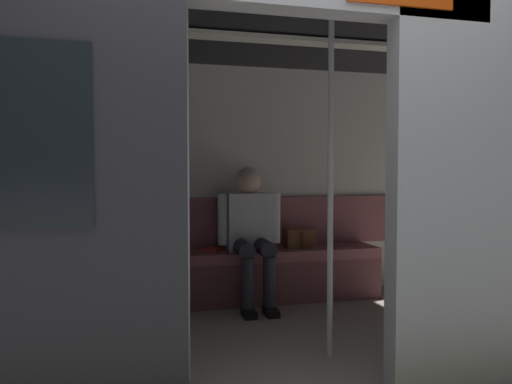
{
  "coord_description": "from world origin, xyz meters",
  "views": [
    {
      "loc": [
        0.79,
        2.3,
        1.17
      ],
      "look_at": [
        -0.11,
        -1.12,
        1.01
      ],
      "focal_mm": 35.77,
      "sensor_mm": 36.0,
      "label": 1
    }
  ],
  "objects_px": {
    "bench_seat": "(218,264)",
    "grab_pole_door": "(186,192)",
    "handbag": "(299,238)",
    "book": "(213,250)",
    "grab_pole_far": "(330,190)",
    "person_seated": "(251,226)",
    "train_car": "(230,126)"
  },
  "relations": [
    {
      "from": "train_car",
      "to": "book",
      "type": "bearing_deg",
      "value": -92.42
    },
    {
      "from": "handbag",
      "to": "book",
      "type": "xyz_separation_m",
      "value": [
        0.79,
        -0.01,
        -0.07
      ]
    },
    {
      "from": "bench_seat",
      "to": "grab_pole_door",
      "type": "height_order",
      "value": "grab_pole_door"
    },
    {
      "from": "book",
      "to": "handbag",
      "type": "bearing_deg",
      "value": -147.14
    },
    {
      "from": "grab_pole_door",
      "to": "grab_pole_far",
      "type": "height_order",
      "value": "same"
    },
    {
      "from": "train_car",
      "to": "book",
      "type": "height_order",
      "value": "train_car"
    },
    {
      "from": "person_seated",
      "to": "book",
      "type": "distance_m",
      "value": 0.39
    },
    {
      "from": "grab_pole_door",
      "to": "handbag",
      "type": "bearing_deg",
      "value": -127.98
    },
    {
      "from": "grab_pole_far",
      "to": "bench_seat",
      "type": "bearing_deg",
      "value": -71.83
    },
    {
      "from": "handbag",
      "to": "grab_pole_door",
      "type": "xyz_separation_m",
      "value": [
        1.21,
        1.55,
        0.5
      ]
    },
    {
      "from": "bench_seat",
      "to": "person_seated",
      "type": "xyz_separation_m",
      "value": [
        -0.28,
        0.05,
        0.33
      ]
    },
    {
      "from": "grab_pole_far",
      "to": "handbag",
      "type": "bearing_deg",
      "value": -102.22
    },
    {
      "from": "book",
      "to": "bench_seat",
      "type": "bearing_deg",
      "value": 159.14
    },
    {
      "from": "grab_pole_door",
      "to": "train_car",
      "type": "bearing_deg",
      "value": -121.42
    },
    {
      "from": "bench_seat",
      "to": "grab_pole_door",
      "type": "relative_size",
      "value": 1.41
    },
    {
      "from": "book",
      "to": "grab_pole_far",
      "type": "distance_m",
      "value": 1.61
    },
    {
      "from": "person_seated",
      "to": "book",
      "type": "bearing_deg",
      "value": -17.51
    },
    {
      "from": "person_seated",
      "to": "grab_pole_door",
      "type": "height_order",
      "value": "grab_pole_door"
    },
    {
      "from": "bench_seat",
      "to": "handbag",
      "type": "bearing_deg",
      "value": -177.17
    },
    {
      "from": "person_seated",
      "to": "grab_pole_door",
      "type": "xyz_separation_m",
      "value": [
        0.73,
        1.46,
        0.36
      ]
    },
    {
      "from": "handbag",
      "to": "book",
      "type": "relative_size",
      "value": 1.18
    },
    {
      "from": "grab_pole_door",
      "to": "grab_pole_far",
      "type": "distance_m",
      "value": 0.91
    },
    {
      "from": "train_car",
      "to": "grab_pole_far",
      "type": "relative_size",
      "value": 3.06
    },
    {
      "from": "person_seated",
      "to": "grab_pole_door",
      "type": "distance_m",
      "value": 1.67
    },
    {
      "from": "train_car",
      "to": "grab_pole_far",
      "type": "bearing_deg",
      "value": 137.34
    },
    {
      "from": "train_car",
      "to": "person_seated",
      "type": "bearing_deg",
      "value": -112.87
    },
    {
      "from": "bench_seat",
      "to": "person_seated",
      "type": "relative_size",
      "value": 2.47
    },
    {
      "from": "bench_seat",
      "to": "book",
      "type": "height_order",
      "value": "book"
    },
    {
      "from": "person_seated",
      "to": "handbag",
      "type": "distance_m",
      "value": 0.5
    },
    {
      "from": "bench_seat",
      "to": "grab_pole_far",
      "type": "relative_size",
      "value": 1.41
    },
    {
      "from": "bench_seat",
      "to": "person_seated",
      "type": "distance_m",
      "value": 0.43
    },
    {
      "from": "book",
      "to": "person_seated",
      "type": "bearing_deg",
      "value": -163.95
    }
  ]
}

